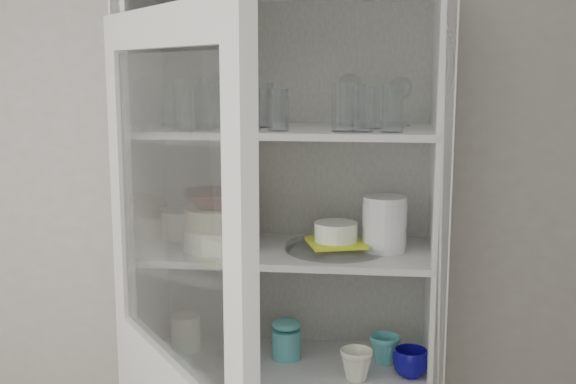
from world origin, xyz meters
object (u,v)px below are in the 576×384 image
Objects in this scene: goblet_2 at (350,97)px; cream_bowl at (218,218)px; white_canister at (186,332)px; goblet_0 at (237,97)px; terracotta_bowl at (218,199)px; pantry_cabinet at (290,332)px; grey_bowl_stack at (384,224)px; glass_platter at (336,247)px; measuring_cups at (232,359)px; mug_teal at (385,349)px; plate_stack_back at (189,222)px; yellow_trivet at (336,243)px; white_ramekin at (336,232)px; teal_jar at (286,341)px; goblet_1 at (228,100)px; goblet_3 at (400,99)px; plate_stack_front at (219,238)px; mug_white at (356,364)px; mug_blue at (410,363)px.

goblet_2 reaches higher than cream_bowl.
cream_bowl reaches higher than white_canister.
goblet_0 reaches higher than terracotta_bowl.
grey_bowl_stack is at bearing -12.65° from pantry_cabinet.
glass_platter is 0.52m from measuring_cups.
grey_bowl_stack is 1.73× the size of mug_teal.
cream_bowl is at bearing 0.00° from terracotta_bowl.
terracotta_bowl reaches higher than measuring_cups.
plate_stack_back is at bearing 131.27° from terracotta_bowl.
yellow_trivet is (0.16, -0.08, 0.35)m from pantry_cabinet.
white_ramekin is 0.16m from grey_bowl_stack.
terracotta_bowl is 0.55m from teal_jar.
white_ramekin is at bearing -8.05° from white_canister.
goblet_1 is 0.58m from goblet_3.
white_canister is at bearing 146.16° from plate_stack_front.
yellow_trivet is at bearing -175.51° from grey_bowl_stack.
grey_bowl_stack is at bearing 3.67° from cream_bowl.
mug_teal is at bearing -9.44° from goblet_0.
plate_stack_back is 0.25m from terracotta_bowl.
plate_stack_back is 1.10× the size of grey_bowl_stack.
goblet_1 is 1.57× the size of mug_teal.
plate_stack_front is 0.39m from white_ramekin.
plate_stack_back is at bearing 165.14° from glass_platter.
goblet_2 is 0.64m from plate_stack_front.
pantry_cabinet is at bearing 79.16° from teal_jar.
yellow_trivet is at bearing 0.00° from white_ramekin.
white_canister is at bearing 171.95° from glass_platter.
goblet_0 is 0.97× the size of goblet_2.
plate_stack_back is (-0.73, 0.05, -0.44)m from goblet_3.
terracotta_bowl is 2.09× the size of mug_white.
goblet_3 is at bearing 13.59° from measuring_cups.
plate_stack_front reaches higher than teal_jar.
goblet_2 is 1.06× the size of goblet_3.
goblet_1 is 0.97m from mug_white.
glass_platter is at bearing 0.00° from white_ramekin.
glass_platter is at bearing -17.16° from goblet_1.
goblet_0 reaches higher than goblet_1.
goblet_0 is (-0.19, 0.04, 0.81)m from pantry_cabinet.
goblet_3 is 0.85m from plate_stack_back.
goblet_1 is 0.40m from cream_bowl.
plate_stack_back is at bearing 170.91° from goblet_1.
plate_stack_front reaches higher than measuring_cups.
mug_white is at bearing -16.40° from white_canister.
measuring_cups is at bearing -78.91° from goblet_1.
grey_bowl_stack reaches higher than glass_platter.
white_canister is (-0.53, 0.08, -0.40)m from white_ramekin.
grey_bowl_stack is at bearing -12.40° from goblet_0.
mug_blue is at bearing -17.30° from goblet_0.
terracotta_bowl is 0.53m from white_canister.
mug_white is at bearing -158.64° from mug_blue.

